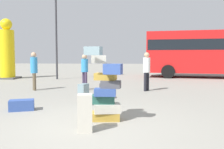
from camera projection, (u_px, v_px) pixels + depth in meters
ground_plane at (92, 124)px, 5.46m from camera, size 80.00×80.00×0.00m
suitcase_tower at (105, 92)px, 5.71m from camera, size 0.86×0.71×1.72m
suitcase_slate_foreground_far at (83, 95)px, 7.41m from camera, size 0.31×0.38×0.67m
suitcase_navy_right_side at (22, 105)px, 6.80m from camera, size 0.74×0.55×0.30m
suitcase_charcoal_white_trunk at (103, 91)px, 8.55m from camera, size 0.25×0.30×0.55m
suitcase_cream_left_side at (85, 113)px, 4.90m from camera, size 0.33×0.33×0.75m
person_bearded_onlooker at (34, 68)px, 10.70m from camera, size 0.30×0.31×1.67m
person_tourist_with_camera at (85, 69)px, 10.82m from camera, size 0.30×0.30×1.58m
person_passerby_in_red at (147, 68)px, 10.48m from camera, size 0.30×0.31×1.66m
yellow_dummy_statue at (7, 52)px, 16.00m from camera, size 1.33×1.33×3.91m
parked_bus at (209, 51)px, 16.80m from camera, size 8.66×3.82×3.15m
lamp_post at (56, 12)px, 15.45m from camera, size 0.36×0.36×6.65m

